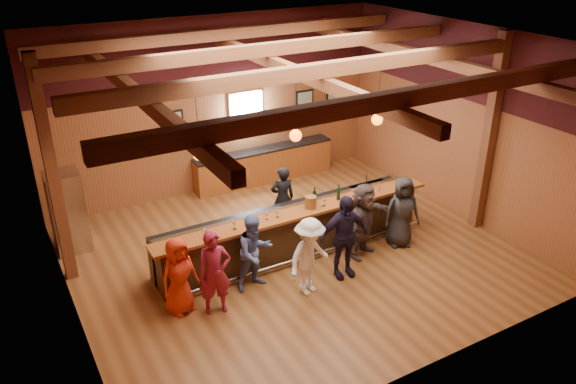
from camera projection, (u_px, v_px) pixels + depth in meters
name	position (u px, v px, depth m)	size (l,w,h in m)	color
room	(294.00, 109.00, 10.79)	(9.04, 9.00, 4.52)	brown
bar_counter	(292.00, 229.00, 12.03)	(6.30, 1.07, 1.11)	black
back_bar_cabinet	(264.00, 165.00, 15.37)	(4.00, 0.52, 0.95)	brown
window	(246.00, 109.00, 14.70)	(0.95, 0.09, 0.95)	silver
framed_pictures	(275.00, 103.00, 15.05)	(5.35, 0.05, 0.45)	black
wine_shelves	(247.00, 126.00, 14.83)	(3.00, 0.18, 0.30)	brown
pendant_lights	(296.00, 135.00, 10.96)	(4.24, 0.24, 1.37)	black
stainless_fridge	(68.00, 212.00, 11.95)	(0.70, 0.70, 1.80)	silver
customer_orange	(179.00, 276.00, 10.03)	(0.73, 0.48, 1.50)	red
customer_redvest	(215.00, 273.00, 9.99)	(0.60, 0.39, 1.64)	maroon
customer_denim	(255.00, 252.00, 10.69)	(0.76, 0.59, 1.56)	#5164A3
customer_white	(309.00, 257.00, 10.52)	(1.02, 0.59, 1.59)	white
customer_navy	(344.00, 237.00, 11.02)	(1.04, 0.43, 1.77)	black
customer_brown	(363.00, 220.00, 11.74)	(1.53, 0.49, 1.65)	#4D3E3D
customer_dark	(402.00, 212.00, 12.15)	(0.78, 0.51, 1.61)	#262629
bartender	(283.00, 198.00, 12.84)	(0.56, 0.37, 1.53)	black
ice_bucket	(311.00, 202.00, 11.60)	(0.24, 0.24, 0.26)	brown
bottle_a	(314.00, 197.00, 11.77)	(0.08, 0.08, 0.37)	black
bottle_b	(339.00, 194.00, 11.95)	(0.08, 0.08, 0.35)	black
glass_a	(170.00, 241.00, 10.16)	(0.09, 0.09, 0.20)	silver
glass_b	(205.00, 231.00, 10.50)	(0.08, 0.08, 0.19)	silver
glass_c	(234.00, 223.00, 10.77)	(0.08, 0.08, 0.18)	silver
glass_d	(267.00, 214.00, 11.13)	(0.07, 0.07, 0.16)	silver
glass_e	(277.00, 212.00, 11.22)	(0.07, 0.07, 0.16)	silver
glass_f	(324.00, 200.00, 11.67)	(0.08, 0.08, 0.19)	silver
glass_g	(354.00, 192.00, 12.08)	(0.07, 0.07, 0.17)	silver
glass_h	(380.00, 185.00, 12.38)	(0.07, 0.07, 0.16)	silver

